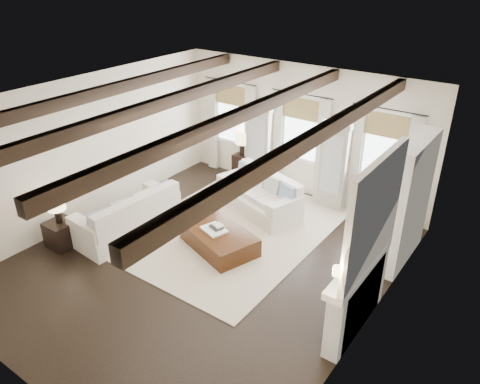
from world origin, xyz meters
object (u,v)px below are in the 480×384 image
Objects in this scene: sofa_left at (129,218)px; side_table_front at (62,234)px; ottoman at (219,239)px; sofa_back at (261,196)px; side_table_back at (242,165)px.

sofa_left is 4.25× the size of side_table_front.
sofa_left is at bearing -141.82° from ottoman.
ottoman is (0.20, -1.83, -0.16)m from sofa_back.
sofa_back is at bearing 114.77° from ottoman.
sofa_left reaches higher than ottoman.
side_table_front is (-0.80, -1.12, -0.11)m from sofa_left.
sofa_left is 3.82m from side_table_back.
sofa_back is 3.03m from sofa_left.
side_table_back is (-1.65, 3.13, 0.11)m from ottoman.
ottoman is 2.47× the size of side_table_back.
ottoman is (1.89, 0.68, -0.18)m from sofa_left.
ottoman is at bearing 19.77° from sofa_left.
ottoman is at bearing 33.80° from side_table_front.
sofa_left is at bearing -93.64° from side_table_back.
side_table_back is (0.24, 3.81, -0.07)m from sofa_left.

